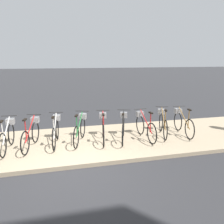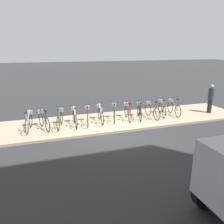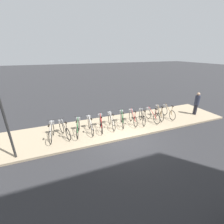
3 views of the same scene
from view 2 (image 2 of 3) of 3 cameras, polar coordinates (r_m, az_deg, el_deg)
ground_plane at (r=10.53m, az=1.43°, el=-5.59°), size 120.00×120.00×0.00m
sidewalk at (r=11.96m, az=-1.18°, el=-2.57°), size 15.89×3.26×0.12m
parked_bicycle_0 at (r=11.25m, az=-20.89°, el=-2.19°), size 0.46×1.65×1.02m
parked_bicycle_1 at (r=11.24m, az=-17.51°, el=-1.88°), size 0.62×1.60×1.02m
parked_bicycle_2 at (r=11.22m, az=-13.44°, el=-1.59°), size 0.56×1.62×1.02m
parked_bicycle_3 at (r=11.33m, az=-9.72°, el=-1.20°), size 0.46×1.66×1.02m
parked_bicycle_4 at (r=11.46m, az=-6.39°, el=-0.87°), size 0.51×1.64×1.02m
parked_bicycle_5 at (r=11.72m, az=-3.03°, el=-0.40°), size 0.46×1.66×1.02m
parked_bicycle_6 at (r=11.94m, az=0.59°, el=-0.05°), size 0.64×1.59×1.02m
parked_bicycle_7 at (r=12.15m, az=4.07°, el=0.20°), size 0.47×1.64×1.02m
parked_bicycle_8 at (r=12.33m, az=7.12°, el=0.34°), size 0.64×1.59×1.02m
parked_bicycle_9 at (r=12.64m, az=10.27°, el=0.61°), size 0.46×1.66×1.02m
parked_bicycle_10 at (r=13.17m, az=12.85°, el=1.09°), size 0.62×1.60×1.02m
parked_bicycle_11 at (r=13.49m, az=15.73°, el=1.24°), size 0.46×1.65×1.02m
pedestrian at (r=14.52m, az=24.36°, el=3.35°), size 0.34×0.34×1.74m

